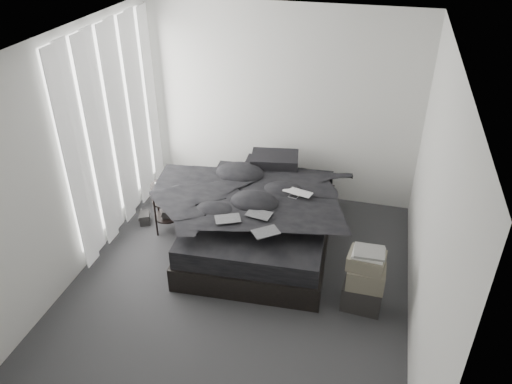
% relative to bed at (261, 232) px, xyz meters
% --- Properties ---
extents(floor, '(3.60, 4.20, 0.01)m').
position_rel_bed_xyz_m(floor, '(-0.05, -0.86, -0.14)').
color(floor, '#2F2F32').
rests_on(floor, ground).
extents(ceiling, '(3.60, 4.20, 0.01)m').
position_rel_bed_xyz_m(ceiling, '(-0.05, -0.86, 2.46)').
color(ceiling, white).
rests_on(ceiling, ground).
extents(wall_back, '(3.60, 0.01, 2.60)m').
position_rel_bed_xyz_m(wall_back, '(-0.05, 1.24, 1.16)').
color(wall_back, silver).
rests_on(wall_back, ground).
extents(wall_front, '(3.60, 0.01, 2.60)m').
position_rel_bed_xyz_m(wall_front, '(-0.05, -2.96, 1.16)').
color(wall_front, silver).
rests_on(wall_front, ground).
extents(wall_left, '(0.01, 4.20, 2.60)m').
position_rel_bed_xyz_m(wall_left, '(-1.85, -0.86, 1.16)').
color(wall_left, silver).
rests_on(wall_left, ground).
extents(wall_right, '(0.01, 4.20, 2.60)m').
position_rel_bed_xyz_m(wall_right, '(1.75, -0.86, 1.16)').
color(wall_right, silver).
rests_on(wall_right, ground).
extents(window_left, '(0.02, 2.00, 2.30)m').
position_rel_bed_xyz_m(window_left, '(-1.83, 0.04, 1.21)').
color(window_left, white).
rests_on(window_left, wall_left).
extents(curtain_left, '(0.06, 2.12, 2.48)m').
position_rel_bed_xyz_m(curtain_left, '(-1.78, 0.04, 1.14)').
color(curtain_left, white).
rests_on(curtain_left, wall_left).
extents(bed, '(1.73, 2.22, 0.29)m').
position_rel_bed_xyz_m(bed, '(0.00, 0.00, 0.00)').
color(bed, black).
rests_on(bed, floor).
extents(mattress, '(1.67, 2.15, 0.23)m').
position_rel_bed_xyz_m(mattress, '(0.00, 0.00, 0.26)').
color(mattress, black).
rests_on(mattress, bed).
extents(duvet, '(1.67, 1.91, 0.25)m').
position_rel_bed_xyz_m(duvet, '(0.00, -0.05, 0.50)').
color(duvet, black).
rests_on(duvet, mattress).
extents(pillow_lower, '(0.67, 0.47, 0.14)m').
position_rel_bed_xyz_m(pillow_lower, '(-0.10, 0.82, 0.45)').
color(pillow_lower, black).
rests_on(pillow_lower, mattress).
extents(pillow_upper, '(0.66, 0.50, 0.13)m').
position_rel_bed_xyz_m(pillow_upper, '(-0.02, 0.81, 0.58)').
color(pillow_upper, black).
rests_on(pillow_upper, pillow_lower).
extents(laptop, '(0.39, 0.30, 0.03)m').
position_rel_bed_xyz_m(laptop, '(0.39, 0.07, 0.63)').
color(laptop, silver).
rests_on(laptop, duvet).
extents(comic_a, '(0.32, 0.27, 0.01)m').
position_rel_bed_xyz_m(comic_a, '(-0.23, -0.58, 0.63)').
color(comic_a, black).
rests_on(comic_a, duvet).
extents(comic_b, '(0.29, 0.21, 0.01)m').
position_rel_bed_xyz_m(comic_b, '(0.08, -0.41, 0.63)').
color(comic_b, black).
rests_on(comic_b, duvet).
extents(comic_c, '(0.32, 0.30, 0.01)m').
position_rel_bed_xyz_m(comic_c, '(0.23, -0.71, 0.64)').
color(comic_c, black).
rests_on(comic_c, duvet).
extents(side_stand, '(0.44, 0.44, 0.65)m').
position_rel_bed_xyz_m(side_stand, '(-1.20, -0.02, 0.18)').
color(side_stand, black).
rests_on(side_stand, floor).
extents(papers, '(0.31, 0.28, 0.01)m').
position_rel_bed_xyz_m(papers, '(-1.19, -0.03, 0.51)').
color(papers, white).
rests_on(papers, side_stand).
extents(floor_books, '(0.19, 0.22, 0.13)m').
position_rel_bed_xyz_m(floor_books, '(-1.56, 0.02, -0.08)').
color(floor_books, black).
rests_on(floor_books, floor).
extents(box_lower, '(0.42, 0.34, 0.29)m').
position_rel_bed_xyz_m(box_lower, '(1.27, -0.80, 0.00)').
color(box_lower, black).
rests_on(box_lower, floor).
extents(box_mid, '(0.37, 0.29, 0.22)m').
position_rel_bed_xyz_m(box_mid, '(1.28, -0.81, 0.26)').
color(box_mid, '#5C5749').
rests_on(box_mid, box_lower).
extents(box_upper, '(0.39, 0.33, 0.16)m').
position_rel_bed_xyz_m(box_upper, '(1.27, -0.80, 0.45)').
color(box_upper, '#5C5749').
rests_on(box_upper, box_mid).
extents(art_book_white, '(0.32, 0.26, 0.03)m').
position_rel_bed_xyz_m(art_book_white, '(1.27, -0.80, 0.54)').
color(art_book_white, silver).
rests_on(art_book_white, box_upper).
extents(art_book_snake, '(0.30, 0.24, 0.03)m').
position_rel_bed_xyz_m(art_book_snake, '(1.28, -0.81, 0.57)').
color(art_book_snake, silver).
rests_on(art_book_snake, art_book_white).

